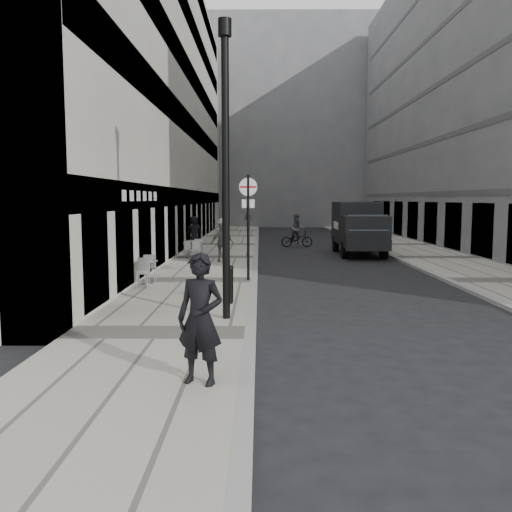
{
  "coord_description": "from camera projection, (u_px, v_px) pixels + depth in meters",
  "views": [
    {
      "loc": [
        0.2,
        -8.81,
        3.0
      ],
      "look_at": [
        0.1,
        6.32,
        1.4
      ],
      "focal_mm": 38.0,
      "sensor_mm": 36.0,
      "label": 1
    }
  ],
  "objects": [
    {
      "name": "cafe_table_mid",
      "position": [
        198.0,
        249.0,
        26.15
      ],
      "size": [
        0.71,
        1.6,
        0.91
      ],
      "color": "#BBBBBE",
      "rests_on": "sidewalk"
    },
    {
      "name": "panel_van",
      "position": [
        358.0,
        225.0,
        29.15
      ],
      "size": [
        2.35,
        6.05,
        2.83
      ],
      "rotation": [
        0.0,
        0.0,
        -0.02
      ],
      "color": "black",
      "rests_on": "ground"
    },
    {
      "name": "cyclist",
      "position": [
        297.0,
        234.0,
        33.64
      ],
      "size": [
        1.96,
        0.76,
        2.09
      ],
      "rotation": [
        0.0,
        0.0,
        0.03
      ],
      "color": "black",
      "rests_on": "ground"
    },
    {
      "name": "sign_post",
      "position": [
        248.0,
        213.0,
        19.1
      ],
      "size": [
        0.64,
        0.1,
        3.72
      ],
      "rotation": [
        0.0,
        0.0,
        0.01
      ],
      "color": "black",
      "rests_on": "sidewalk"
    },
    {
      "name": "bollard_far",
      "position": [
        231.0,
        285.0,
        15.22
      ],
      "size": [
        0.13,
        0.13,
        0.96
      ],
      "primitive_type": "cylinder",
      "color": "black",
      "rests_on": "sidewalk"
    },
    {
      "name": "building_far",
      "position": [
        271.0,
        130.0,
        63.6
      ],
      "size": [
        24.0,
        16.0,
        22.0
      ],
      "primitive_type": "cube",
      "color": "gray",
      "rests_on": "ground"
    },
    {
      "name": "far_sidewalk",
      "position": [
        436.0,
        258.0,
        26.91
      ],
      "size": [
        4.0,
        60.0,
        0.12
      ],
      "primitive_type": "cube",
      "color": "#A8A398",
      "rests_on": "ground"
    },
    {
      "name": "building_left",
      "position": [
        157.0,
        99.0,
        32.53
      ],
      "size": [
        4.0,
        45.0,
        18.0
      ],
      "primitive_type": "cube",
      "color": "beige",
      "rests_on": "ground"
    },
    {
      "name": "pedestrian_c",
      "position": [
        194.0,
        232.0,
        31.19
      ],
      "size": [
        1.1,
        0.96,
        1.9
      ],
      "primitive_type": "imported",
      "rotation": [
        0.0,
        0.0,
        3.61
      ],
      "color": "black",
      "rests_on": "sidewalk"
    },
    {
      "name": "lamppost",
      "position": [
        226.0,
        156.0,
        12.72
      ],
      "size": [
        0.31,
        0.31,
        6.99
      ],
      "color": "black",
      "rests_on": "sidewalk"
    },
    {
      "name": "building_right",
      "position": [
        491.0,
        81.0,
        32.3
      ],
      "size": [
        6.0,
        45.0,
        20.0
      ],
      "primitive_type": "cube",
      "color": "gray",
      "rests_on": "ground"
    },
    {
      "name": "ground",
      "position": [
        247.0,
        378.0,
        9.08
      ],
      "size": [
        120.0,
        120.0,
        0.0
      ],
      "primitive_type": "plane",
      "color": "black",
      "rests_on": "ground"
    },
    {
      "name": "bollard_near",
      "position": [
        230.0,
        286.0,
        14.9
      ],
      "size": [
        0.13,
        0.13,
        0.96
      ],
      "primitive_type": "cylinder",
      "color": "black",
      "rests_on": "sidewalk"
    },
    {
      "name": "cafe_table_far",
      "position": [
        189.0,
        249.0,
        27.04
      ],
      "size": [
        0.62,
        1.39,
        0.79
      ],
      "color": "silver",
      "rests_on": "sidewalk"
    },
    {
      "name": "cafe_table_near",
      "position": [
        147.0,
        270.0,
        18.23
      ],
      "size": [
        0.74,
        1.68,
        0.95
      ],
      "color": "silver",
      "rests_on": "sidewalk"
    },
    {
      "name": "pedestrian_b",
      "position": [
        223.0,
        237.0,
        27.79
      ],
      "size": [
        1.4,
        1.14,
        1.89
      ],
      "primitive_type": "imported",
      "rotation": [
        0.0,
        0.0,
        2.72
      ],
      "color": "#B3B0A5",
      "rests_on": "sidewalk"
    },
    {
      "name": "walking_man",
      "position": [
        200.0,
        319.0,
        8.39
      ],
      "size": [
        0.87,
        0.71,
        2.06
      ],
      "primitive_type": "imported",
      "rotation": [
        0.0,
        0.0,
        -0.33
      ],
      "color": "black",
      "rests_on": "sidewalk"
    },
    {
      "name": "pedestrian_a",
      "position": [
        222.0,
        243.0,
        24.78
      ],
      "size": [
        1.06,
        0.6,
        1.71
      ],
      "primitive_type": "imported",
      "rotation": [
        0.0,
        0.0,
        3.33
      ],
      "color": "slate",
      "rests_on": "sidewalk"
    },
    {
      "name": "sidewalk",
      "position": [
        215.0,
        258.0,
        26.99
      ],
      "size": [
        4.0,
        60.0,
        0.12
      ],
      "primitive_type": "cube",
      "color": "#A8A398",
      "rests_on": "ground"
    }
  ]
}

